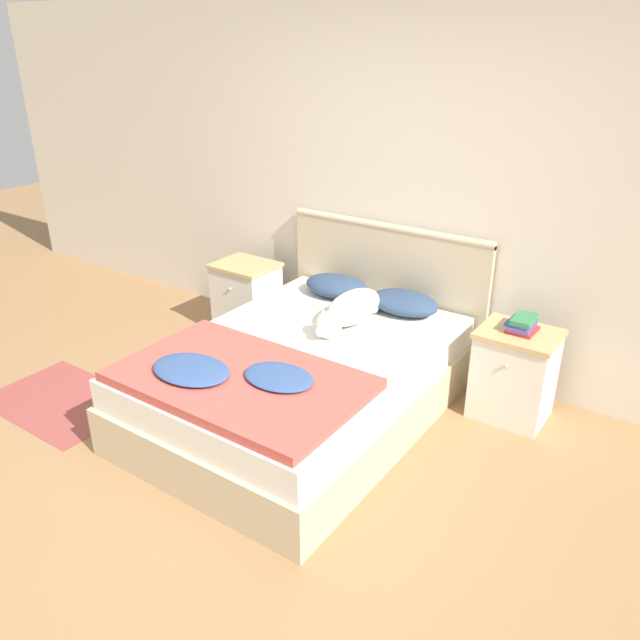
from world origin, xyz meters
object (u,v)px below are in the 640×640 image
(pillow_left, at_px, (337,286))
(pillow_right, at_px, (404,303))
(book_stack, at_px, (522,324))
(nightstand_right, at_px, (514,374))
(dog, at_px, (350,310))
(bed, at_px, (301,381))
(nightstand_left, at_px, (247,298))

(pillow_left, height_order, pillow_right, same)
(pillow_left, height_order, book_stack, book_stack)
(nightstand_right, xyz_separation_m, dog, (-1.04, -0.30, 0.29))
(pillow_left, xyz_separation_m, pillow_right, (0.56, 0.00, 0.00))
(bed, bearing_deg, dog, 81.56)
(nightstand_left, xyz_separation_m, pillow_right, (1.39, 0.06, 0.27))
(nightstand_right, height_order, dog, dog)
(bed, bearing_deg, pillow_left, 108.58)
(pillow_left, relative_size, pillow_right, 1.00)
(nightstand_right, xyz_separation_m, book_stack, (0.00, 0.02, 0.34))
(pillow_right, relative_size, book_stack, 2.32)
(pillow_right, xyz_separation_m, dog, (-0.21, -0.37, 0.02))
(dog, relative_size, book_stack, 3.58)
(bed, distance_m, pillow_right, 0.93)
(pillow_left, distance_m, dog, 0.51)
(nightstand_right, bearing_deg, bed, -145.48)
(bed, xyz_separation_m, book_stack, (1.11, 0.79, 0.39))
(nightstand_left, bearing_deg, bed, -34.52)
(bed, height_order, nightstand_left, nightstand_left)
(bed, relative_size, book_stack, 9.75)
(bed, xyz_separation_m, nightstand_left, (-1.11, 0.76, 0.06))
(pillow_left, bearing_deg, dog, -46.70)
(bed, xyz_separation_m, pillow_left, (-0.28, 0.83, 0.32))
(bed, distance_m, pillow_left, 0.93)
(pillow_right, bearing_deg, dog, -119.73)
(nightstand_right, xyz_separation_m, pillow_left, (-1.39, 0.06, 0.27))
(nightstand_right, distance_m, dog, 1.12)
(pillow_right, bearing_deg, nightstand_left, -177.35)
(pillow_left, bearing_deg, nightstand_left, -175.58)
(pillow_right, bearing_deg, bed, -108.58)
(dog, distance_m, book_stack, 1.09)
(nightstand_left, relative_size, pillow_right, 1.19)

